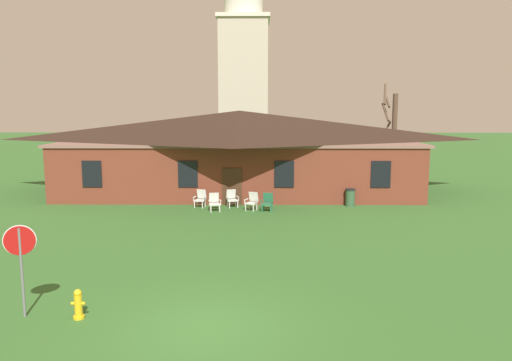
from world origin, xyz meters
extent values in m
plane|color=#336028|center=(0.00, 0.00, 0.00)|extent=(200.00, 200.00, 0.00)
cube|color=brown|center=(0.00, 20.69, 1.60)|extent=(21.59, 10.00, 3.20)
cube|color=#835E55|center=(0.00, 20.69, 3.28)|extent=(22.03, 10.20, 0.16)
pyramid|color=black|center=(0.00, 20.69, 4.31)|extent=(22.46, 10.40, 1.91)
cube|color=black|center=(-8.10, 15.66, 1.76)|extent=(1.10, 0.06, 1.50)
cube|color=black|center=(-2.70, 15.66, 1.76)|extent=(1.10, 0.06, 1.50)
cube|color=black|center=(2.70, 15.66, 1.76)|extent=(1.10, 0.06, 1.50)
cube|color=black|center=(8.10, 15.66, 1.76)|extent=(1.10, 0.06, 1.50)
cube|color=#422819|center=(-0.23, 15.66, 1.05)|extent=(1.10, 0.06, 2.10)
cube|color=#BCB29E|center=(-0.32, 38.80, 7.01)|extent=(4.80, 4.80, 14.01)
cube|color=silver|center=(-0.32, 38.80, 14.19)|extent=(5.18, 5.18, 0.36)
cylinder|color=silver|center=(-0.32, 38.80, 15.47)|extent=(3.80, 3.80, 2.20)
cylinder|color=slate|center=(-4.79, 0.62, 1.19)|extent=(0.07, 0.07, 2.37)
cylinder|color=white|center=(-4.79, 0.64, 2.05)|extent=(0.77, 0.27, 0.81)
cylinder|color=#B71414|center=(-4.78, 0.61, 2.05)|extent=(0.73, 0.26, 0.76)
cube|color=silver|center=(-1.79, 14.69, 0.18)|extent=(0.06, 0.06, 0.36)
cube|color=silver|center=(-2.24, 14.79, 0.18)|extent=(0.06, 0.06, 0.36)
cube|color=silver|center=(-1.69, 15.12, 0.18)|extent=(0.06, 0.06, 0.36)
cube|color=silver|center=(-2.14, 15.23, 0.18)|extent=(0.06, 0.06, 0.36)
cube|color=silver|center=(-1.96, 14.96, 0.39)|extent=(0.64, 0.63, 0.05)
cube|color=silver|center=(-1.89, 15.26, 0.69)|extent=(0.54, 0.30, 0.54)
cube|color=silver|center=(-1.68, 14.87, 0.58)|extent=(0.16, 0.47, 0.03)
cube|color=silver|center=(-1.72, 14.72, 0.47)|extent=(0.05, 0.05, 0.22)
cube|color=silver|center=(-2.25, 15.00, 0.58)|extent=(0.16, 0.47, 0.03)
cube|color=silver|center=(-2.29, 14.85, 0.47)|extent=(0.05, 0.05, 0.22)
cube|color=silver|center=(-0.77, 13.72, 0.18)|extent=(0.06, 0.06, 0.36)
cube|color=silver|center=(-1.22, 13.62, 0.18)|extent=(0.06, 0.06, 0.36)
cube|color=silver|center=(-0.87, 14.15, 0.18)|extent=(0.06, 0.06, 0.36)
cube|color=silver|center=(-1.32, 14.05, 0.18)|extent=(0.06, 0.06, 0.36)
cube|color=silver|center=(-1.05, 13.88, 0.39)|extent=(0.64, 0.63, 0.05)
cube|color=silver|center=(-1.11, 14.19, 0.69)|extent=(0.54, 0.30, 0.54)
cube|color=silver|center=(-0.76, 13.93, 0.58)|extent=(0.16, 0.47, 0.03)
cube|color=silver|center=(-0.72, 13.77, 0.47)|extent=(0.05, 0.05, 0.22)
cube|color=silver|center=(-1.32, 13.80, 0.58)|extent=(0.16, 0.47, 0.03)
cube|color=silver|center=(-1.29, 13.64, 0.47)|extent=(0.05, 0.05, 0.22)
cube|color=silver|center=(0.12, 14.85, 0.18)|extent=(0.06, 0.06, 0.36)
cube|color=silver|center=(-0.32, 14.71, 0.18)|extent=(0.06, 0.06, 0.36)
cube|color=silver|center=(-0.02, 15.27, 0.18)|extent=(0.06, 0.06, 0.36)
cube|color=silver|center=(-0.46, 15.13, 0.18)|extent=(0.06, 0.06, 0.36)
cube|color=silver|center=(-0.17, 14.99, 0.39)|extent=(0.68, 0.66, 0.05)
cube|color=silver|center=(-0.27, 15.28, 0.69)|extent=(0.55, 0.34, 0.54)
cube|color=silver|center=(0.11, 15.06, 0.58)|extent=(0.20, 0.46, 0.03)
cube|color=silver|center=(0.16, 14.91, 0.47)|extent=(0.05, 0.05, 0.22)
cube|color=silver|center=(-0.44, 14.88, 0.58)|extent=(0.20, 0.46, 0.03)
cube|color=silver|center=(-0.39, 14.72, 0.47)|extent=(0.05, 0.05, 0.22)
cube|color=silver|center=(1.00, 13.86, 0.18)|extent=(0.07, 0.07, 0.36)
cube|color=silver|center=(0.58, 14.05, 0.18)|extent=(0.07, 0.07, 0.36)
cube|color=silver|center=(1.18, 14.27, 0.18)|extent=(0.07, 0.07, 0.36)
cube|color=silver|center=(0.76, 14.46, 0.18)|extent=(0.07, 0.07, 0.36)
cube|color=silver|center=(0.88, 14.16, 0.39)|extent=(0.71, 0.70, 0.05)
cube|color=silver|center=(1.01, 14.44, 0.69)|extent=(0.55, 0.38, 0.54)
cube|color=silver|center=(1.14, 14.02, 0.58)|extent=(0.25, 0.45, 0.03)
cube|color=silver|center=(1.07, 13.88, 0.47)|extent=(0.05, 0.05, 0.22)
cube|color=silver|center=(0.61, 14.26, 0.58)|extent=(0.25, 0.45, 0.03)
cube|color=silver|center=(0.54, 14.11, 0.47)|extent=(0.05, 0.05, 0.22)
cube|color=#28704C|center=(1.92, 13.64, 0.18)|extent=(0.06, 0.06, 0.36)
cube|color=#28704C|center=(1.46, 13.72, 0.18)|extent=(0.06, 0.06, 0.36)
cube|color=#28704C|center=(1.99, 14.07, 0.18)|extent=(0.06, 0.06, 0.36)
cube|color=#28704C|center=(1.54, 14.15, 0.18)|extent=(0.06, 0.06, 0.36)
cube|color=#28704C|center=(1.73, 13.90, 0.39)|extent=(0.62, 0.61, 0.05)
cube|color=#28704C|center=(1.78, 14.20, 0.69)|extent=(0.54, 0.28, 0.54)
cube|color=#28704C|center=(2.01, 13.82, 0.58)|extent=(0.14, 0.47, 0.03)
cube|color=#28704C|center=(1.98, 13.67, 0.47)|extent=(0.05, 0.05, 0.22)
cube|color=#28704C|center=(1.44, 13.93, 0.58)|extent=(0.14, 0.47, 0.03)
cube|color=#28704C|center=(1.41, 13.77, 0.47)|extent=(0.05, 0.05, 0.22)
cylinder|color=brown|center=(10.76, 23.08, 3.21)|extent=(0.36, 0.36, 6.43)
cylinder|color=brown|center=(10.23, 23.59, 3.73)|extent=(1.21, 1.26, 1.53)
cylinder|color=brown|center=(10.07, 23.25, 6.39)|extent=(0.52, 1.54, 1.54)
cylinder|color=brown|center=(10.09, 23.03, 5.15)|extent=(0.27, 1.46, 1.30)
cylinder|color=brown|center=(10.24, 23.10, 5.82)|extent=(0.20, 1.14, 0.79)
cylinder|color=gold|center=(-3.33, 0.52, 0.04)|extent=(0.28, 0.28, 0.08)
cylinder|color=gold|center=(-3.33, 0.52, 0.36)|extent=(0.20, 0.20, 0.55)
sphere|color=gold|center=(-3.33, 0.52, 0.69)|extent=(0.20, 0.20, 0.20)
cylinder|color=gold|center=(-3.46, 0.52, 0.41)|extent=(0.10, 0.08, 0.08)
cylinder|color=gold|center=(-3.20, 0.52, 0.41)|extent=(0.10, 0.08, 0.08)
cylinder|color=#335638|center=(6.38, 15.39, 0.45)|extent=(0.52, 0.52, 0.90)
cylinder|color=black|center=(6.38, 15.39, 0.94)|extent=(0.56, 0.56, 0.08)
camera|label=1|loc=(1.37, -11.45, 5.39)|focal=34.32mm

